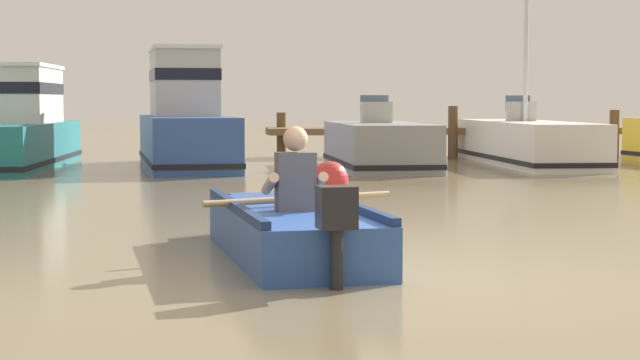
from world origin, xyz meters
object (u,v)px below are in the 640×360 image
(moored_boat_teal, at_px, (19,129))
(moored_boat_white, at_px, (527,144))
(moored_boat_blue, at_px, (186,123))
(rowboat_with_person, at_px, (291,229))
(moored_boat_grey, at_px, (379,147))
(mooring_buoy, at_px, (330,180))

(moored_boat_teal, distance_m, moored_boat_white, 11.07)
(moored_boat_teal, height_order, moored_boat_blue, moored_boat_blue)
(rowboat_with_person, height_order, moored_boat_white, moored_boat_white)
(moored_boat_blue, xyz_separation_m, moored_boat_grey, (4.00, -0.95, -0.48))
(moored_boat_grey, xyz_separation_m, moored_boat_white, (3.52, 1.14, 0.00))
(moored_boat_blue, bearing_deg, moored_boat_teal, 170.59)
(moored_boat_blue, distance_m, moored_boat_white, 7.54)
(moored_boat_blue, height_order, mooring_buoy, moored_boat_blue)
(moored_boat_teal, xyz_separation_m, moored_boat_blue, (3.54, -0.59, 0.13))
(moored_boat_teal, bearing_deg, rowboat_with_person, -71.20)
(mooring_buoy, bearing_deg, moored_boat_teal, 125.48)
(moored_boat_blue, distance_m, moored_boat_grey, 4.14)
(rowboat_with_person, bearing_deg, moored_boat_white, 64.24)
(rowboat_with_person, height_order, moored_boat_blue, moored_boat_blue)
(mooring_buoy, bearing_deg, rowboat_with_person, -100.57)
(moored_boat_grey, distance_m, mooring_buoy, 6.73)
(moored_boat_blue, height_order, moored_boat_grey, moored_boat_blue)
(rowboat_with_person, distance_m, mooring_buoy, 5.76)
(moored_boat_blue, xyz_separation_m, moored_boat_white, (7.52, 0.19, -0.48))
(moored_boat_grey, relative_size, moored_boat_white, 0.72)
(moored_boat_teal, xyz_separation_m, moored_boat_grey, (7.54, -1.54, -0.35))
(moored_boat_white, xyz_separation_m, mooring_buoy, (-5.35, -7.61, -0.19))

